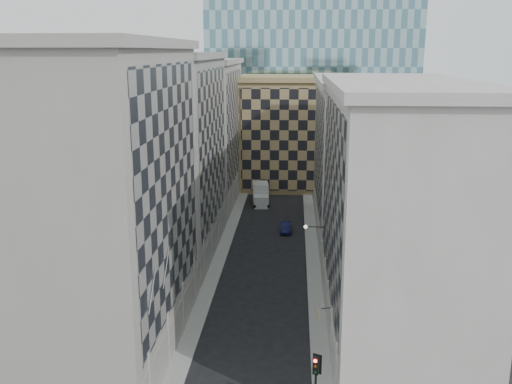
% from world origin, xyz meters
% --- Properties ---
extents(sidewalk_west, '(1.50, 100.00, 0.15)m').
position_xyz_m(sidewalk_west, '(-5.25, 30.00, 0.07)').
color(sidewalk_west, gray).
rests_on(sidewalk_west, ground).
extents(sidewalk_east, '(1.50, 100.00, 0.15)m').
position_xyz_m(sidewalk_east, '(5.25, 30.00, 0.07)').
color(sidewalk_east, gray).
rests_on(sidewalk_east, ground).
extents(bldg_left_a, '(10.80, 22.80, 23.70)m').
position_xyz_m(bldg_left_a, '(-10.88, 11.00, 11.82)').
color(bldg_left_a, '#9B948B').
rests_on(bldg_left_a, ground).
extents(bldg_left_b, '(10.80, 22.80, 22.70)m').
position_xyz_m(bldg_left_b, '(-10.88, 33.00, 11.32)').
color(bldg_left_b, gray).
rests_on(bldg_left_b, ground).
extents(bldg_left_c, '(10.80, 22.80, 21.70)m').
position_xyz_m(bldg_left_c, '(-10.88, 55.00, 10.83)').
color(bldg_left_c, '#9B948B').
rests_on(bldg_left_c, ground).
extents(bldg_right_a, '(10.80, 26.80, 20.70)m').
position_xyz_m(bldg_right_a, '(10.88, 15.00, 10.32)').
color(bldg_right_a, '#B3ADA4').
rests_on(bldg_right_a, ground).
extents(bldg_right_b, '(10.80, 28.80, 19.70)m').
position_xyz_m(bldg_right_b, '(10.89, 42.00, 9.85)').
color(bldg_right_b, '#B3ADA4').
rests_on(bldg_right_b, ground).
extents(tan_block, '(16.80, 14.80, 18.80)m').
position_xyz_m(tan_block, '(2.00, 67.90, 9.44)').
color(tan_block, '#9E8853').
rests_on(tan_block, ground).
extents(church_tower, '(7.20, 7.20, 51.50)m').
position_xyz_m(church_tower, '(0.00, 82.00, 26.95)').
color(church_tower, '#2E2824').
rests_on(church_tower, ground).
extents(flagpoles_left, '(0.10, 6.33, 2.33)m').
position_xyz_m(flagpoles_left, '(-5.90, 6.00, 8.00)').
color(flagpoles_left, gray).
rests_on(flagpoles_left, ground).
extents(bracket_lamp, '(1.98, 0.36, 0.36)m').
position_xyz_m(bracket_lamp, '(4.38, 24.00, 6.20)').
color(bracket_lamp, black).
rests_on(bracket_lamp, ground).
extents(traffic_light, '(0.57, 0.57, 4.60)m').
position_xyz_m(traffic_light, '(4.55, 2.35, 3.45)').
color(traffic_light, black).
rests_on(traffic_light, sidewalk_east).
extents(box_truck, '(2.90, 5.90, 3.12)m').
position_xyz_m(box_truck, '(-2.07, 55.09, 1.36)').
color(box_truck, silver).
rests_on(box_truck, ground).
extents(dark_car, '(1.49, 3.90, 1.27)m').
position_xyz_m(dark_car, '(1.99, 41.51, 0.63)').
color(dark_car, '#10143A').
rests_on(dark_car, ground).
extents(shop_sign, '(1.23, 0.72, 0.81)m').
position_xyz_m(shop_sign, '(4.96, 10.18, 3.83)').
color(shop_sign, black).
rests_on(shop_sign, ground).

